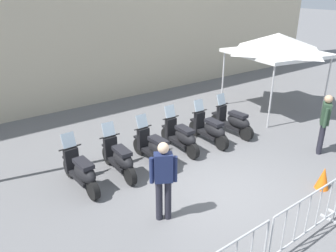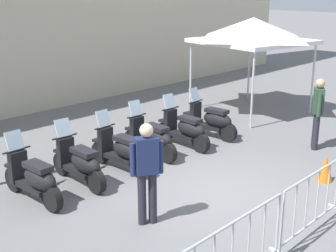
# 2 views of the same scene
# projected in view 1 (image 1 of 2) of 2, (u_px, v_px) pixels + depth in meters

# --- Properties ---
(ground_plane) EXTENTS (120.00, 120.00, 0.00)m
(ground_plane) POSITION_uv_depth(u_px,v_px,m) (225.00, 192.00, 7.77)
(ground_plane) COLOR slate
(motorcycle_0) EXTENTS (0.68, 1.71, 1.24)m
(motorcycle_0) POSITION_uv_depth(u_px,v_px,m) (81.00, 172.00, 7.75)
(motorcycle_0) COLOR black
(motorcycle_0) RESTS_ON ground
(motorcycle_1) EXTENTS (0.59, 1.72, 1.24)m
(motorcycle_1) POSITION_uv_depth(u_px,v_px,m) (120.00, 159.00, 8.33)
(motorcycle_1) COLOR black
(motorcycle_1) RESTS_ON ground
(motorcycle_2) EXTENTS (0.69, 1.71, 1.24)m
(motorcycle_2) POSITION_uv_depth(u_px,v_px,m) (155.00, 148.00, 8.88)
(motorcycle_2) COLOR black
(motorcycle_2) RESTS_ON ground
(motorcycle_3) EXTENTS (0.60, 1.72, 1.24)m
(motorcycle_3) POSITION_uv_depth(u_px,v_px,m) (181.00, 137.00, 9.56)
(motorcycle_3) COLOR black
(motorcycle_3) RESTS_ON ground
(motorcycle_4) EXTENTS (0.59, 1.72, 1.24)m
(motorcycle_4) POSITION_uv_depth(u_px,v_px,m) (210.00, 129.00, 10.05)
(motorcycle_4) COLOR black
(motorcycle_4) RESTS_ON ground
(motorcycle_5) EXTENTS (0.69, 1.71, 1.24)m
(motorcycle_5) POSITION_uv_depth(u_px,v_px,m) (233.00, 121.00, 10.64)
(motorcycle_5) COLOR black
(motorcycle_5) RESTS_ON ground
(barrier_segment_2) EXTENTS (2.16, 0.77, 1.07)m
(barrier_segment_2) POSITION_uv_depth(u_px,v_px,m) (307.00, 218.00, 6.07)
(barrier_segment_2) COLOR #B2B5B7
(barrier_segment_2) RESTS_ON ground
(officer_near_row_end) EXTENTS (0.44, 0.40, 1.73)m
(officer_near_row_end) POSITION_uv_depth(u_px,v_px,m) (324.00, 121.00, 9.27)
(officer_near_row_end) COLOR #23232D
(officer_near_row_end) RESTS_ON ground
(officer_mid_plaza) EXTENTS (0.52, 0.33, 1.73)m
(officer_mid_plaza) POSITION_uv_depth(u_px,v_px,m) (163.00, 177.00, 6.52)
(officer_mid_plaza) COLOR #23232D
(officer_mid_plaza) RESTS_ON ground
(canopy_tent) EXTENTS (2.96, 2.96, 2.91)m
(canopy_tent) POSITION_uv_depth(u_px,v_px,m) (277.00, 44.00, 12.04)
(canopy_tent) COLOR silver
(canopy_tent) RESTS_ON ground
(traffic_cone) EXTENTS (0.32, 0.32, 0.55)m
(traffic_cone) POSITION_uv_depth(u_px,v_px,m) (323.00, 178.00, 7.82)
(traffic_cone) COLOR orange
(traffic_cone) RESTS_ON ground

